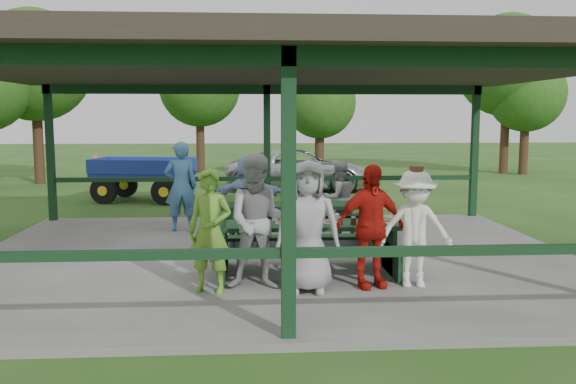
{
  "coord_description": "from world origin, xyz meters",
  "views": [
    {
      "loc": [
        -0.4,
        -9.98,
        2.41
      ],
      "look_at": [
        0.22,
        -0.3,
        1.2
      ],
      "focal_mm": 38.0,
      "sensor_mm": 36.0,
      "label": 1
    }
  ],
  "objects": [
    {
      "name": "picnic_table_far",
      "position": [
        0.48,
        0.8,
        0.58
      ],
      "size": [
        2.76,
        1.39,
        0.75
      ],
      "color": "black",
      "rests_on": "concrete_slab"
    },
    {
      "name": "spectator_lblue",
      "position": [
        -0.42,
        1.68,
        0.9
      ],
      "size": [
        1.55,
        0.83,
        1.6
      ],
      "primitive_type": "imported",
      "rotation": [
        0.0,
        0.0,
        2.89
      ],
      "color": "#8CA6D9",
      "rests_on": "concrete_slab"
    },
    {
      "name": "pavilion_structure",
      "position": [
        0.0,
        0.0,
        3.17
      ],
      "size": [
        10.6,
        8.6,
        3.24
      ],
      "color": "black",
      "rests_on": "concrete_slab"
    },
    {
      "name": "tree_mid",
      "position": [
        2.3,
        13.37,
        2.91
      ],
      "size": [
        2.76,
        2.76,
        4.32
      ],
      "color": "#362115",
      "rests_on": "ground"
    },
    {
      "name": "pickup_truck",
      "position": [
        1.25,
        9.82,
        0.67
      ],
      "size": [
        5.01,
        2.68,
        1.34
      ],
      "primitive_type": "imported",
      "rotation": [
        0.0,
        0.0,
        1.47
      ],
      "color": "silver",
      "rests_on": "ground"
    },
    {
      "name": "table_setting",
      "position": [
        0.61,
        -1.16,
        0.89
      ],
      "size": [
        2.34,
        0.45,
        0.1
      ],
      "color": "white",
      "rests_on": "picnic_table_near"
    },
    {
      "name": "tree_far_right",
      "position": [
        10.38,
        15.2,
        4.51
      ],
      "size": [
        4.26,
        4.26,
        6.65
      ],
      "color": "#362115",
      "rests_on": "ground"
    },
    {
      "name": "contestant_green",
      "position": [
        -0.92,
        -2.09,
        0.91
      ],
      "size": [
        0.68,
        0.54,
        1.63
      ],
      "primitive_type": "imported",
      "rotation": [
        0.0,
        0.0,
        -0.28
      ],
      "color": "#5D942B",
      "rests_on": "concrete_slab"
    },
    {
      "name": "farm_trailer",
      "position": [
        -3.42,
        7.55,
        0.65
      ],
      "size": [
        3.8,
        2.11,
        1.32
      ],
      "rotation": [
        0.0,
        0.0,
        -0.2
      ],
      "color": "navy",
      "rests_on": "ground"
    },
    {
      "name": "tree_far_left",
      "position": [
        -7.95,
        12.4,
        4.19
      ],
      "size": [
        3.96,
        3.96,
        6.19
      ],
      "color": "#362115",
      "rests_on": "ground"
    },
    {
      "name": "contestant_grey_left",
      "position": [
        -0.28,
        -1.95,
        1.01
      ],
      "size": [
        0.9,
        0.72,
        1.82
      ],
      "primitive_type": "imported",
      "rotation": [
        0.0,
        0.0,
        -0.03
      ],
      "color": "#9A9A9C",
      "rests_on": "concrete_slab"
    },
    {
      "name": "ground",
      "position": [
        0.0,
        0.0,
        0.0
      ],
      "size": [
        90.0,
        90.0,
        0.0
      ],
      "primitive_type": "plane",
      "color": "#254C17",
      "rests_on": "ground"
    },
    {
      "name": "tree_left",
      "position": [
        -2.51,
        16.5,
        3.67
      ],
      "size": [
        3.47,
        3.47,
        5.42
      ],
      "color": "#362115",
      "rests_on": "ground"
    },
    {
      "name": "concrete_slab",
      "position": [
        0.0,
        0.0,
        0.05
      ],
      "size": [
        10.0,
        8.0,
        0.1
      ],
      "primitive_type": "cube",
      "color": "#62625D",
      "rests_on": "ground"
    },
    {
      "name": "spectator_blue",
      "position": [
        -1.78,
        2.31,
        1.01
      ],
      "size": [
        0.73,
        0.54,
        1.81
      ],
      "primitive_type": "imported",
      "rotation": [
        0.0,
        0.0,
        3.32
      ],
      "color": "teal",
      "rests_on": "concrete_slab"
    },
    {
      "name": "spectator_grey",
      "position": [
        1.33,
        1.61,
        0.83
      ],
      "size": [
        0.85,
        0.75,
        1.46
      ],
      "primitive_type": "imported",
      "rotation": [
        0.0,
        0.0,
        3.48
      ],
      "color": "gray",
      "rests_on": "concrete_slab"
    },
    {
      "name": "contestant_white_fedora",
      "position": [
        1.83,
        -1.99,
        0.9
      ],
      "size": [
        1.1,
        0.73,
        1.65
      ],
      "rotation": [
        0.0,
        0.0,
        -0.14
      ],
      "color": "white",
      "rests_on": "concrete_slab"
    },
    {
      "name": "tree_right",
      "position": [
        11.0,
        14.67,
        3.31
      ],
      "size": [
        3.14,
        3.14,
        4.9
      ],
      "color": "#362115",
      "rests_on": "ground"
    },
    {
      "name": "picnic_table_near",
      "position": [
        0.45,
        -1.2,
        0.58
      ],
      "size": [
        2.81,
        1.39,
        0.75
      ],
      "color": "black",
      "rests_on": "concrete_slab"
    },
    {
      "name": "contestant_grey_mid",
      "position": [
        0.36,
        -2.15,
        0.97
      ],
      "size": [
        0.9,
        0.63,
        1.74
      ],
      "primitive_type": "imported",
      "rotation": [
        0.0,
        0.0,
        -0.1
      ],
      "color": "#97979A",
      "rests_on": "concrete_slab"
    },
    {
      "name": "contestant_red",
      "position": [
        1.22,
        -1.99,
        0.94
      ],
      "size": [
        1.05,
        0.63,
        1.68
      ],
      "primitive_type": "imported",
      "rotation": [
        0.0,
        0.0,
        0.24
      ],
      "color": "#B61710",
      "rests_on": "concrete_slab"
    }
  ]
}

